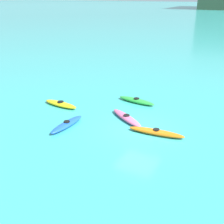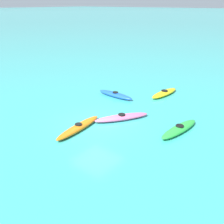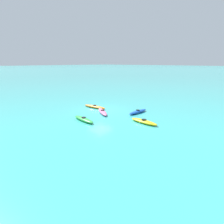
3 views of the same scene
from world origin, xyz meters
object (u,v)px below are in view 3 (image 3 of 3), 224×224
object	(u,v)px
kayak_orange	(95,107)
kayak_pink	(103,112)
kayak_yellow	(144,122)
kayak_blue	(138,112)
kayak_green	(84,119)

from	to	relation	value
kayak_orange	kayak_pink	bearing A→B (deg)	157.42
kayak_yellow	kayak_blue	xyz separation A→B (m)	(2.55, -2.58, -0.00)
kayak_blue	kayak_orange	distance (m)	5.59
kayak_blue	kayak_yellow	bearing A→B (deg)	134.68
kayak_pink	kayak_orange	bearing A→B (deg)	-22.58
kayak_yellow	kayak_green	xyz separation A→B (m)	(4.66, 3.39, -0.00)
kayak_green	kayak_blue	bearing A→B (deg)	-109.46
kayak_green	kayak_yellow	bearing A→B (deg)	-143.99
kayak_pink	kayak_orange	xyz separation A→B (m)	(2.47, -1.03, -0.00)
kayak_blue	kayak_orange	size ratio (longest dim) A/B	0.88
kayak_pink	kayak_blue	size ratio (longest dim) A/B	1.04
kayak_orange	kayak_blue	bearing A→B (deg)	-162.42
kayak_pink	kayak_orange	size ratio (longest dim) A/B	0.91
kayak_orange	kayak_yellow	bearing A→B (deg)	173.52
kayak_pink	kayak_blue	distance (m)	3.94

